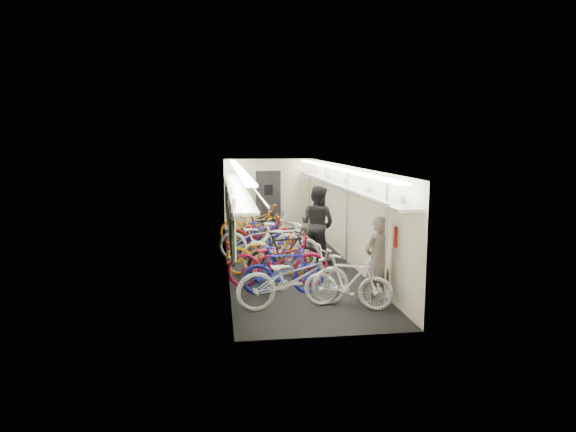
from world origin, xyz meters
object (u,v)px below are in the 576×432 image
object	(u,v)px
passenger_mid	(317,224)
bicycle_1	(283,271)
backpack	(401,237)
bicycle_0	(294,278)
passenger_near	(377,260)

from	to	relation	value
passenger_mid	bicycle_1	bearing A→B (deg)	106.62
bicycle_1	passenger_mid	xyz separation A→B (m)	(1.20, 2.64, 0.47)
backpack	passenger_mid	bearing A→B (deg)	120.06
bicycle_0	passenger_mid	world-z (taller)	passenger_mid
bicycle_0	passenger_mid	size ratio (longest dim) A/B	1.11
bicycle_1	passenger_near	world-z (taller)	passenger_near
passenger_near	bicycle_0	bearing A→B (deg)	-23.81
bicycle_1	backpack	xyz separation A→B (m)	(2.06, -0.92, 0.79)
bicycle_1	passenger_mid	bearing A→B (deg)	-20.90
bicycle_0	passenger_near	bearing A→B (deg)	-96.68
bicycle_1	passenger_near	xyz separation A→B (m)	(1.66, -0.78, 0.34)
bicycle_0	backpack	distance (m)	2.10
backpack	passenger_near	bearing A→B (deg)	176.23
bicycle_1	passenger_near	distance (m)	1.86
passenger_near	bicycle_1	bearing A→B (deg)	-50.66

